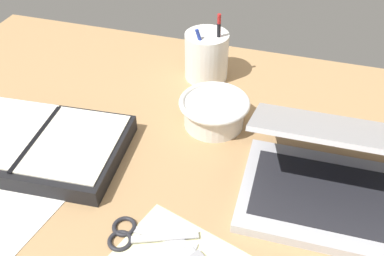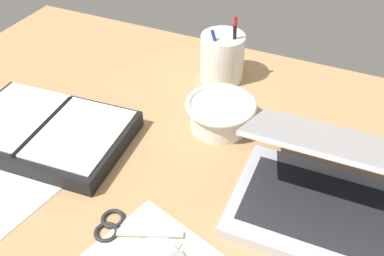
# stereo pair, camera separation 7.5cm
# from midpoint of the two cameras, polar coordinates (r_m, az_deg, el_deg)

# --- Properties ---
(desk_top) EXTENTS (1.40, 1.00, 0.02)m
(desk_top) POSITION_cam_midpoint_polar(r_m,az_deg,el_deg) (0.76, -3.42, -8.24)
(desk_top) COLOR tan
(desk_top) RESTS_ON ground
(laptop) EXTENTS (0.32, 0.26, 0.16)m
(laptop) POSITION_cam_midpoint_polar(r_m,az_deg,el_deg) (0.73, 16.66, -6.37)
(laptop) COLOR #B7B7BC
(laptop) RESTS_ON desk_top
(bowl) EXTENTS (0.14, 0.14, 0.06)m
(bowl) POSITION_cam_midpoint_polar(r_m,az_deg,el_deg) (0.85, 0.55, 2.17)
(bowl) COLOR silver
(bowl) RESTS_ON desk_top
(pen_cup) EXTENTS (0.10, 0.10, 0.16)m
(pen_cup) POSITION_cam_midpoint_polar(r_m,az_deg,el_deg) (0.99, -0.24, 9.53)
(pen_cup) COLOR white
(pen_cup) RESTS_ON desk_top
(planner) EXTENTS (0.33, 0.23, 0.04)m
(planner) POSITION_cam_midpoint_polar(r_m,az_deg,el_deg) (0.86, -22.06, -2.04)
(planner) COLOR black
(planner) RESTS_ON desk_top
(scissors) EXTENTS (0.14, 0.07, 0.01)m
(scissors) POSITION_cam_midpoint_polar(r_m,az_deg,el_deg) (0.69, -11.13, -13.92)
(scissors) COLOR #B7B7BC
(scissors) RESTS_ON desk_top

